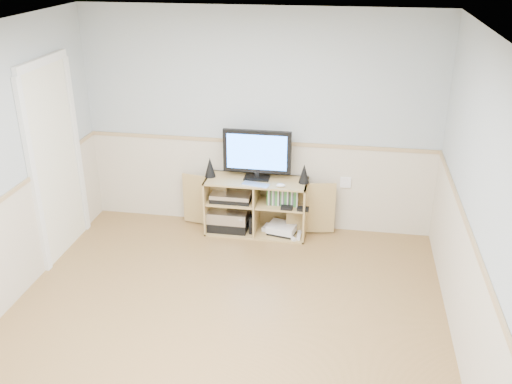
% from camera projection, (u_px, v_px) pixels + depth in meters
% --- Properties ---
extents(room, '(4.04, 4.54, 2.54)m').
position_uv_depth(room, '(207.00, 205.00, 4.46)').
color(room, '#A97D4B').
rests_on(room, ground).
extents(media_cabinet, '(1.78, 0.43, 0.65)m').
position_uv_depth(media_cabinet, '(257.00, 204.00, 6.55)').
color(media_cabinet, tan).
rests_on(media_cabinet, floor).
extents(monitor, '(0.76, 0.18, 0.57)m').
position_uv_depth(monitor, '(257.00, 153.00, 6.29)').
color(monitor, black).
rests_on(monitor, media_cabinet).
extents(speaker_left, '(0.12, 0.12, 0.23)m').
position_uv_depth(speaker_left, '(210.00, 167.00, 6.42)').
color(speaker_left, black).
rests_on(speaker_left, media_cabinet).
extents(speaker_right, '(0.12, 0.12, 0.22)m').
position_uv_depth(speaker_right, '(304.00, 173.00, 6.26)').
color(speaker_right, black).
rests_on(speaker_right, media_cabinet).
extents(keyboard, '(0.32, 0.18, 0.01)m').
position_uv_depth(keyboard, '(256.00, 185.00, 6.24)').
color(keyboard, white).
rests_on(keyboard, media_cabinet).
extents(mouse, '(0.10, 0.07, 0.04)m').
position_uv_depth(mouse, '(281.00, 185.00, 6.19)').
color(mouse, white).
rests_on(mouse, media_cabinet).
extents(av_components, '(0.53, 0.34, 0.47)m').
position_uv_depth(av_components, '(230.00, 213.00, 6.59)').
color(av_components, black).
rests_on(av_components, media_cabinet).
extents(game_consoles, '(0.46, 0.32, 0.11)m').
position_uv_depth(game_consoles, '(281.00, 229.00, 6.55)').
color(game_consoles, white).
rests_on(game_consoles, media_cabinet).
extents(game_cases, '(0.34, 0.13, 0.19)m').
position_uv_depth(game_cases, '(283.00, 196.00, 6.37)').
color(game_cases, '#3F8C3F').
rests_on(game_cases, media_cabinet).
extents(wall_outlet, '(0.12, 0.03, 0.12)m').
position_uv_depth(wall_outlet, '(346.00, 182.00, 6.44)').
color(wall_outlet, white).
rests_on(wall_outlet, wall_back).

